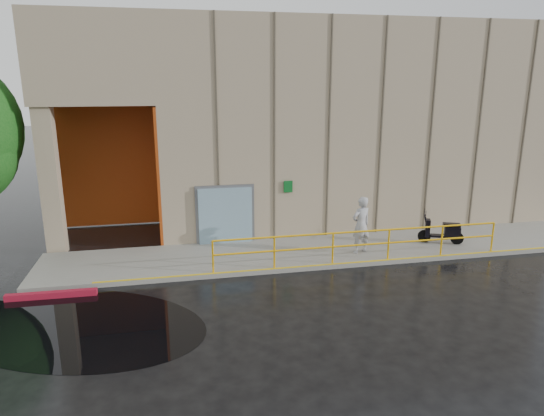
# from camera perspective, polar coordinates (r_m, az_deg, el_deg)

# --- Properties ---
(ground) EXTENTS (120.00, 120.00, 0.00)m
(ground) POSITION_cam_1_polar(r_m,az_deg,el_deg) (12.26, -3.17, -13.50)
(ground) COLOR black
(ground) RESTS_ON ground
(sidewalk) EXTENTS (20.00, 3.00, 0.15)m
(sidewalk) POSITION_cam_1_polar(r_m,az_deg,el_deg) (17.15, 7.88, -4.90)
(sidewalk) COLOR gray
(sidewalk) RESTS_ON ground
(building) EXTENTS (20.00, 10.17, 8.00)m
(building) POSITION_cam_1_polar(r_m,az_deg,el_deg) (22.73, 5.41, 10.64)
(building) COLOR tan
(building) RESTS_ON ground
(guardrail) EXTENTS (9.56, 0.06, 1.03)m
(guardrail) POSITION_cam_1_polar(r_m,az_deg,el_deg) (15.85, 10.43, -4.35)
(guardrail) COLOR #FFB60D
(guardrail) RESTS_ON sidewalk
(person) EXTENTS (0.82, 0.66, 1.94)m
(person) POSITION_cam_1_polar(r_m,az_deg,el_deg) (16.50, 10.42, -1.97)
(person) COLOR #AAAAAF
(person) RESTS_ON sidewalk
(scooter) EXTENTS (1.61, 1.07, 1.22)m
(scooter) POSITION_cam_1_polar(r_m,az_deg,el_deg) (18.27, 19.40, -1.85)
(scooter) COLOR black
(scooter) RESTS_ON sidewalk
(red_curb) EXTENTS (2.40, 0.23, 0.18)m
(red_curb) POSITION_cam_1_polar(r_m,az_deg,el_deg) (14.84, -24.51, -9.28)
(red_curb) COLOR maroon
(red_curb) RESTS_ON ground
(puddle) EXTENTS (7.59, 6.35, 0.01)m
(puddle) POSITION_cam_1_polar(r_m,az_deg,el_deg) (13.08, -21.90, -12.69)
(puddle) COLOR black
(puddle) RESTS_ON ground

